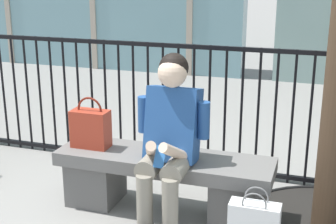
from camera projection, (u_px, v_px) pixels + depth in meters
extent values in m
plane|color=gray|center=(164.00, 210.00, 3.66)|extent=(60.00, 60.00, 0.00)
cube|color=slate|center=(164.00, 161.00, 3.54)|extent=(1.60, 0.44, 0.10)
cube|color=#605E5B|center=(96.00, 179.00, 3.78)|extent=(0.36, 0.37, 0.35)
cube|color=#605E5B|center=(238.00, 200.00, 3.44)|extent=(0.36, 0.37, 0.35)
cylinder|color=gray|center=(155.00, 162.00, 3.36)|extent=(0.15, 0.40, 0.15)
cylinder|color=gray|center=(145.00, 206.00, 3.25)|extent=(0.11, 0.11, 0.45)
cylinder|color=gray|center=(179.00, 165.00, 3.31)|extent=(0.15, 0.40, 0.15)
cylinder|color=gray|center=(170.00, 210.00, 3.20)|extent=(0.11, 0.11, 0.45)
cube|color=#234C8C|center=(173.00, 124.00, 3.39)|extent=(0.36, 0.30, 0.55)
cylinder|color=#234C8C|center=(144.00, 114.00, 3.44)|extent=(0.08, 0.08, 0.26)
cylinder|color=beige|center=(152.00, 150.00, 3.25)|extent=(0.16, 0.28, 0.20)
cylinder|color=#234C8C|center=(204.00, 120.00, 3.31)|extent=(0.08, 0.08, 0.26)
cylinder|color=beige|center=(174.00, 152.00, 3.20)|extent=(0.16, 0.28, 0.20)
cube|color=#2D6BB7|center=(160.00, 157.00, 3.18)|extent=(0.07, 0.10, 0.13)
sphere|color=beige|center=(172.00, 73.00, 3.27)|extent=(0.20, 0.20, 0.20)
sphere|color=black|center=(174.00, 68.00, 3.29)|extent=(0.20, 0.20, 0.20)
cube|color=#B23823|center=(91.00, 129.00, 3.65)|extent=(0.28, 0.15, 0.29)
torus|color=maroon|center=(90.00, 110.00, 3.61)|extent=(0.20, 0.02, 0.20)
torus|color=slate|center=(254.00, 204.00, 2.92)|extent=(0.15, 0.01, 0.15)
torus|color=slate|center=(256.00, 198.00, 3.01)|extent=(0.15, 0.01, 0.15)
cylinder|color=black|center=(4.00, 92.00, 4.82)|extent=(0.02, 0.02, 1.14)
cylinder|color=black|center=(16.00, 93.00, 4.77)|extent=(0.02, 0.02, 1.14)
cylinder|color=black|center=(28.00, 94.00, 4.73)|extent=(0.02, 0.02, 1.14)
cylinder|color=black|center=(40.00, 95.00, 4.69)|extent=(0.02, 0.02, 1.14)
cylinder|color=black|center=(53.00, 96.00, 4.65)|extent=(0.02, 0.02, 1.14)
cylinder|color=black|center=(66.00, 98.00, 4.60)|extent=(0.02, 0.02, 1.14)
cylinder|color=black|center=(79.00, 99.00, 4.56)|extent=(0.02, 0.02, 1.14)
cylinder|color=black|center=(92.00, 100.00, 4.52)|extent=(0.02, 0.02, 1.14)
cylinder|color=black|center=(106.00, 101.00, 4.48)|extent=(0.02, 0.02, 1.14)
cylinder|color=black|center=(120.00, 103.00, 4.43)|extent=(0.02, 0.02, 1.14)
cylinder|color=black|center=(134.00, 104.00, 4.39)|extent=(0.02, 0.02, 1.14)
cylinder|color=black|center=(148.00, 105.00, 4.35)|extent=(0.02, 0.02, 1.14)
cylinder|color=black|center=(163.00, 107.00, 4.31)|extent=(0.02, 0.02, 1.14)
cylinder|color=black|center=(178.00, 108.00, 4.26)|extent=(0.02, 0.02, 1.14)
cylinder|color=black|center=(193.00, 110.00, 4.22)|extent=(0.02, 0.02, 1.14)
cylinder|color=black|center=(209.00, 111.00, 4.18)|extent=(0.02, 0.02, 1.14)
cylinder|color=black|center=(225.00, 113.00, 4.14)|extent=(0.02, 0.02, 1.14)
cylinder|color=black|center=(241.00, 114.00, 4.09)|extent=(0.02, 0.02, 1.14)
cylinder|color=black|center=(258.00, 116.00, 4.05)|extent=(0.02, 0.02, 1.14)
cylinder|color=black|center=(275.00, 117.00, 4.01)|extent=(0.02, 0.02, 1.14)
cylinder|color=black|center=(292.00, 119.00, 3.97)|extent=(0.02, 0.02, 1.14)
cylinder|color=black|center=(310.00, 120.00, 3.93)|extent=(0.02, 0.02, 1.14)
cylinder|color=black|center=(328.00, 122.00, 3.88)|extent=(0.02, 0.02, 1.14)
cube|color=black|center=(192.00, 165.00, 4.37)|extent=(8.12, 0.04, 0.04)
cube|color=black|center=(194.00, 47.00, 4.06)|extent=(8.12, 0.04, 0.04)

